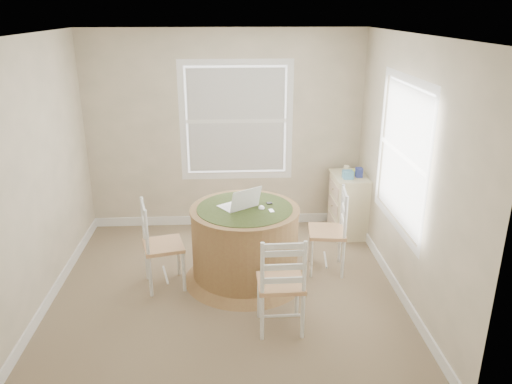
{
  "coord_description": "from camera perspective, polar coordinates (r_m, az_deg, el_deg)",
  "views": [
    {
      "loc": [
        0.06,
        -4.58,
        2.82
      ],
      "look_at": [
        0.33,
        0.45,
        0.96
      ],
      "focal_mm": 35.0,
      "sensor_mm": 36.0,
      "label": 1
    }
  ],
  "objects": [
    {
      "name": "corner_chest",
      "position": [
        6.63,
        10.56,
        -1.42
      ],
      "size": [
        0.47,
        0.62,
        0.81
      ],
      "rotation": [
        0.0,
        0.0,
        0.03
      ],
      "color": "beige",
      "rests_on": "ground"
    },
    {
      "name": "box_blue",
      "position": [
        6.42,
        11.74,
        2.19
      ],
      "size": [
        0.08,
        0.08,
        0.12
      ],
      "primitive_type": "cube",
      "rotation": [
        0.0,
        0.0,
        0.03
      ],
      "color": "#323E96",
      "rests_on": "corner_chest"
    },
    {
      "name": "cup_cream",
      "position": [
        6.59,
        10.28,
        2.62
      ],
      "size": [
        0.07,
        0.07,
        0.09
      ],
      "primitive_type": "cylinder",
      "color": "beige",
      "rests_on": "corner_chest"
    },
    {
      "name": "round_table",
      "position": [
        5.42,
        -1.26,
        -5.59
      ],
      "size": [
        1.34,
        1.34,
        0.84
      ],
      "rotation": [
        0.0,
        0.0,
        0.19
      ],
      "color": "olive",
      "rests_on": "ground"
    },
    {
      "name": "chair_right",
      "position": [
        5.64,
        8.11,
        -4.48
      ],
      "size": [
        0.45,
        0.46,
        0.95
      ],
      "primitive_type": null,
      "rotation": [
        0.0,
        0.0,
        -1.69
      ],
      "color": "white",
      "rests_on": "ground"
    },
    {
      "name": "room",
      "position": [
        4.98,
        -1.72,
        2.5
      ],
      "size": [
        3.64,
        3.64,
        2.64
      ],
      "color": "#887656",
      "rests_on": "ground"
    },
    {
      "name": "phone",
      "position": [
        5.19,
        1.77,
        -2.2
      ],
      "size": [
        0.06,
        0.1,
        0.02
      ],
      "primitive_type": "cube",
      "rotation": [
        0.0,
        0.0,
        0.19
      ],
      "color": "#B7BABF",
      "rests_on": "round_table"
    },
    {
      "name": "chair_near",
      "position": [
        4.61,
        2.84,
        -10.3
      ],
      "size": [
        0.43,
        0.41,
        0.95
      ],
      "primitive_type": null,
      "rotation": [
        0.0,
        0.0,
        3.16
      ],
      "color": "white",
      "rests_on": "ground"
    },
    {
      "name": "keys",
      "position": [
        5.37,
        1.52,
        -1.35
      ],
      "size": [
        0.07,
        0.06,
        0.02
      ],
      "primitive_type": "cube",
      "rotation": [
        0.0,
        0.0,
        0.19
      ],
      "color": "black",
      "rests_on": "round_table"
    },
    {
      "name": "mouse",
      "position": [
        5.25,
        0.64,
        -1.81
      ],
      "size": [
        0.09,
        0.12,
        0.04
      ],
      "primitive_type": "ellipsoid",
      "rotation": [
        0.0,
        0.0,
        0.19
      ],
      "color": "white",
      "rests_on": "round_table"
    },
    {
      "name": "tissue_box",
      "position": [
        6.34,
        10.44,
        1.96
      ],
      "size": [
        0.12,
        0.12,
        0.1
      ],
      "primitive_type": "cube",
      "rotation": [
        0.0,
        0.0,
        0.03
      ],
      "color": "#579FC8",
      "rests_on": "corner_chest"
    },
    {
      "name": "laptop",
      "position": [
        5.28,
        -1.89,
        -1.4
      ],
      "size": [
        0.48,
        0.47,
        0.25
      ],
      "rotation": [
        0.0,
        0.0,
        3.74
      ],
      "color": "white",
      "rests_on": "round_table"
    },
    {
      "name": "chair_left",
      "position": [
        5.37,
        -10.54,
        -5.99
      ],
      "size": [
        0.49,
        0.51,
        0.95
      ],
      "primitive_type": null,
      "rotation": [
        0.0,
        0.0,
        1.82
      ],
      "color": "white",
      "rests_on": "ground"
    },
    {
      "name": "box_yellow",
      "position": [
        6.52,
        11.33,
        2.22
      ],
      "size": [
        0.15,
        0.1,
        0.06
      ],
      "primitive_type": "cube",
      "rotation": [
        0.0,
        0.0,
        0.03
      ],
      "color": "#D7F255",
      "rests_on": "corner_chest"
    }
  ]
}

